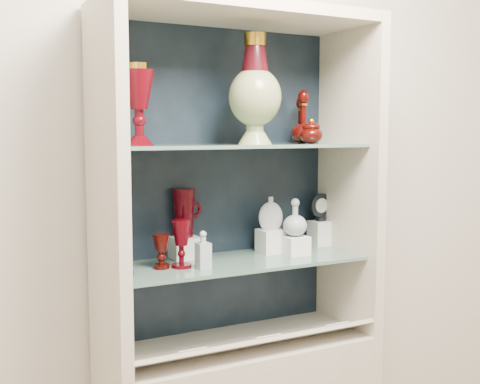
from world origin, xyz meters
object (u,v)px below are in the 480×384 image
pedestal_lamp_left (111,105)px  ruby_decanter_b (301,118)px  lidded_bowl (311,131)px  clear_square_bottle (203,250)px  ruby_goblet_tall (181,244)px  ruby_pitcher (184,213)px  pedestal_lamp_right (139,105)px  ruby_goblet_small (161,251)px  enamel_urn (255,89)px  ruby_decanter_a (303,114)px  clear_round_decanter (295,218)px  cobalt_goblet (122,249)px  flat_flask (271,213)px  cameo_medallion (321,207)px

pedestal_lamp_left → ruby_decanter_b: 0.77m
lidded_bowl → clear_square_bottle: bearing=178.8°
ruby_goblet_tall → ruby_pitcher: (0.07, 0.14, 0.09)m
pedestal_lamp_right → ruby_goblet_small: 0.50m
lidded_bowl → ruby_goblet_small: 0.69m
pedestal_lamp_right → enamel_urn: (0.42, -0.00, 0.06)m
lidded_bowl → ruby_pitcher: bearing=155.4°
ruby_decanter_a → clear_square_bottle: ruby_decanter_a is taller
ruby_decanter_b → ruby_pitcher: ruby_decanter_b is taller
ruby_decanter_a → ruby_pitcher: ruby_decanter_a is taller
pedestal_lamp_right → ruby_decanter_b: bearing=10.7°
ruby_decanter_b → ruby_goblet_small: 0.78m
ruby_decanter_b → ruby_pitcher: 0.60m
ruby_pitcher → clear_round_decanter: 0.42m
pedestal_lamp_left → enamel_urn: (0.49, -0.09, 0.06)m
ruby_decanter_a → lidded_bowl: (-0.02, -0.09, -0.06)m
enamel_urn → lidded_bowl: (0.22, -0.03, -0.14)m
ruby_goblet_small → ruby_decanter_a: bearing=1.3°
ruby_decanter_a → ruby_goblet_tall: 0.68m
enamel_urn → cobalt_goblet: enamel_urn is taller
pedestal_lamp_right → clear_round_decanter: (0.61, 0.03, -0.41)m
ruby_pitcher → flat_flask: 0.34m
clear_round_decanter → cameo_medallion: cameo_medallion is taller
pedestal_lamp_left → cameo_medallion: pedestal_lamp_left is taller
enamel_urn → flat_flask: 0.49m
pedestal_lamp_left → clear_round_decanter: 0.80m
enamel_urn → clear_square_bottle: enamel_urn is taller
cameo_medallion → ruby_decanter_b: bearing=-179.8°
ruby_decanter_b → clear_square_bottle: bearing=-162.2°
pedestal_lamp_left → ruby_goblet_small: 0.52m
ruby_goblet_tall → clear_square_bottle: ruby_goblet_tall is taller
ruby_pitcher → ruby_decanter_b: bearing=-10.2°
ruby_goblet_tall → enamel_urn: bearing=-4.7°
lidded_bowl → flat_flask: (-0.09, 0.14, -0.31)m
cobalt_goblet → ruby_pitcher: size_ratio=0.99×
ruby_goblet_tall → ruby_goblet_small: size_ratio=1.41×
ruby_decanter_b → cameo_medallion: bearing=4.5°
enamel_urn → ruby_goblet_tall: (-0.27, 0.02, -0.53)m
ruby_decanter_b → clear_round_decanter: (-0.09, -0.10, -0.38)m
clear_round_decanter → cameo_medallion: (0.19, 0.11, 0.02)m
cobalt_goblet → clear_square_bottle: (0.27, -0.03, -0.02)m
enamel_urn → lidded_bowl: size_ratio=4.06×
ruby_goblet_tall → ruby_pitcher: 0.18m
pedestal_lamp_right → ruby_decanter_a: (0.66, 0.05, -0.02)m
clear_square_bottle → cameo_medallion: cameo_medallion is taller
lidded_bowl → enamel_urn: bearing=171.1°
pedestal_lamp_right → clear_round_decanter: pedestal_lamp_right is taller
pedestal_lamp_left → cameo_medallion: size_ratio=2.22×
clear_round_decanter → pedestal_lamp_right: bearing=-177.2°
pedestal_lamp_right → ruby_goblet_small: size_ratio=2.22×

